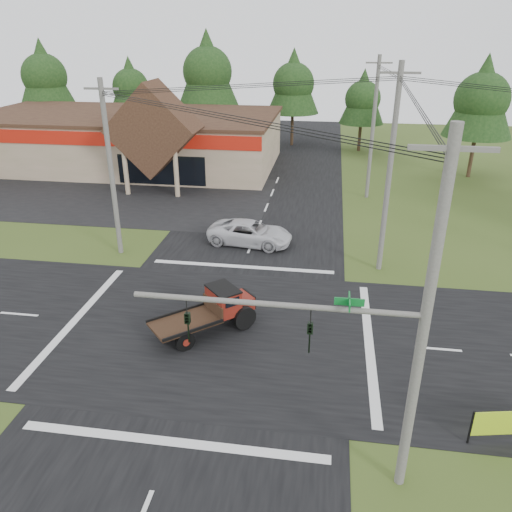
# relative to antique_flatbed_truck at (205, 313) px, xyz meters

# --- Properties ---
(ground) EXTENTS (120.00, 120.00, 0.00)m
(ground) POSITION_rel_antique_flatbed_truck_xyz_m (0.48, 0.14, -1.03)
(ground) COLOR #394C1B
(ground) RESTS_ON ground
(road_ns) EXTENTS (12.00, 120.00, 0.02)m
(road_ns) POSITION_rel_antique_flatbed_truck_xyz_m (0.48, 0.14, -1.02)
(road_ns) COLOR black
(road_ns) RESTS_ON ground
(road_ew) EXTENTS (120.00, 12.00, 0.02)m
(road_ew) POSITION_rel_antique_flatbed_truck_xyz_m (0.48, 0.14, -1.02)
(road_ew) COLOR black
(road_ew) RESTS_ON ground
(parking_apron) EXTENTS (28.00, 14.00, 0.02)m
(parking_apron) POSITION_rel_antique_flatbed_truck_xyz_m (-13.52, 19.14, -1.02)
(parking_apron) COLOR black
(parking_apron) RESTS_ON ground
(cvs_building) EXTENTS (30.40, 18.20, 9.19)m
(cvs_building) POSITION_rel_antique_flatbed_truck_xyz_m (-15.22, 29.71, 1.75)
(cvs_building) COLOR gray
(cvs_building) RESTS_ON ground
(traffic_signal_mast) EXTENTS (8.12, 0.24, 7.00)m
(traffic_signal_mast) POSITION_rel_antique_flatbed_truck_xyz_m (6.30, -7.36, 3.39)
(traffic_signal_mast) COLOR #595651
(traffic_signal_mast) RESTS_ON ground
(utility_pole_nr) EXTENTS (2.00, 0.30, 11.00)m
(utility_pole_nr) POSITION_rel_antique_flatbed_truck_xyz_m (7.98, -7.36, 4.61)
(utility_pole_nr) COLOR #595651
(utility_pole_nr) RESTS_ON ground
(utility_pole_nw) EXTENTS (2.00, 0.30, 10.50)m
(utility_pole_nw) POSITION_rel_antique_flatbed_truck_xyz_m (-7.52, 8.14, 4.36)
(utility_pole_nw) COLOR #595651
(utility_pole_nw) RESTS_ON ground
(utility_pole_ne) EXTENTS (2.00, 0.30, 11.50)m
(utility_pole_ne) POSITION_rel_antique_flatbed_truck_xyz_m (8.48, 8.14, 4.86)
(utility_pole_ne) COLOR #595651
(utility_pole_ne) RESTS_ON ground
(utility_pole_n) EXTENTS (2.00, 0.30, 11.20)m
(utility_pole_n) POSITION_rel_antique_flatbed_truck_xyz_m (8.48, 22.14, 4.71)
(utility_pole_n) COLOR #595651
(utility_pole_n) RESTS_ON ground
(tree_row_a) EXTENTS (6.72, 6.72, 12.12)m
(tree_row_a) POSITION_rel_antique_flatbed_truck_xyz_m (-29.52, 40.14, 7.02)
(tree_row_a) COLOR #332316
(tree_row_a) RESTS_ON ground
(tree_row_b) EXTENTS (5.60, 5.60, 10.10)m
(tree_row_b) POSITION_rel_antique_flatbed_truck_xyz_m (-19.52, 42.14, 5.67)
(tree_row_b) COLOR #332316
(tree_row_b) RESTS_ON ground
(tree_row_c) EXTENTS (7.28, 7.28, 13.13)m
(tree_row_c) POSITION_rel_antique_flatbed_truck_xyz_m (-9.52, 41.14, 7.69)
(tree_row_c) COLOR #332316
(tree_row_c) RESTS_ON ground
(tree_row_d) EXTENTS (6.16, 6.16, 11.11)m
(tree_row_d) POSITION_rel_antique_flatbed_truck_xyz_m (0.48, 42.14, 6.34)
(tree_row_d) COLOR #332316
(tree_row_d) RESTS_ON ground
(tree_row_e) EXTENTS (5.04, 5.04, 9.09)m
(tree_row_e) POSITION_rel_antique_flatbed_truck_xyz_m (8.48, 40.14, 5.00)
(tree_row_e) COLOR #332316
(tree_row_e) RESTS_ON ground
(tree_side_ne) EXTENTS (6.16, 6.16, 11.11)m
(tree_side_ne) POSITION_rel_antique_flatbed_truck_xyz_m (18.48, 30.14, 6.34)
(tree_side_ne) COLOR #332316
(tree_side_ne) RESTS_ON ground
(antique_flatbed_truck) EXTENTS (4.93, 4.70, 2.06)m
(antique_flatbed_truck) POSITION_rel_antique_flatbed_truck_xyz_m (0.00, 0.00, 0.00)
(antique_flatbed_truck) COLOR #60160D
(antique_flatbed_truck) RESTS_ON ground
(white_pickup) EXTENTS (5.77, 3.24, 1.52)m
(white_pickup) POSITION_rel_antique_flatbed_truck_xyz_m (0.38, 10.75, -0.27)
(white_pickup) COLOR silver
(white_pickup) RESTS_ON ground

